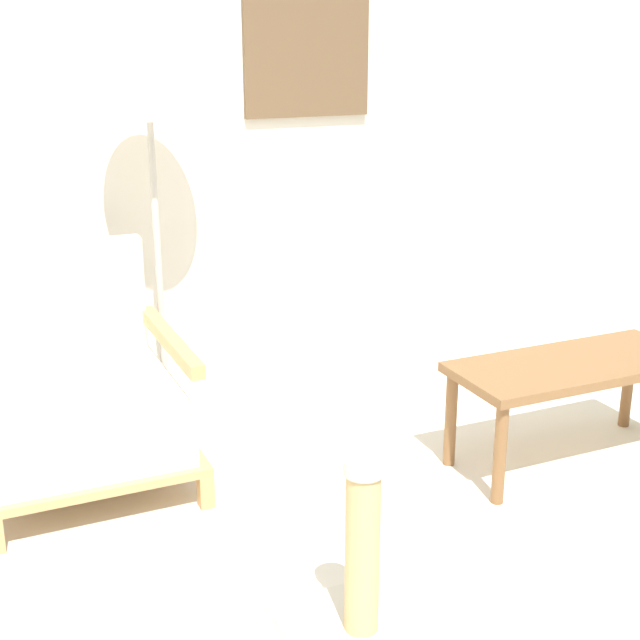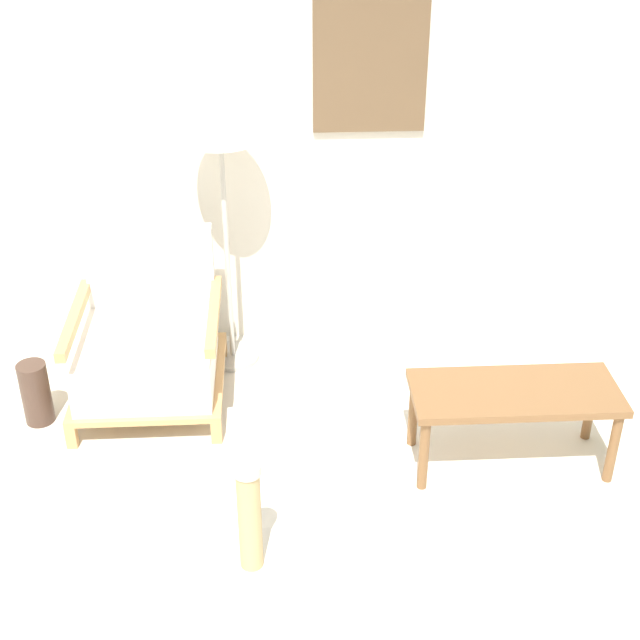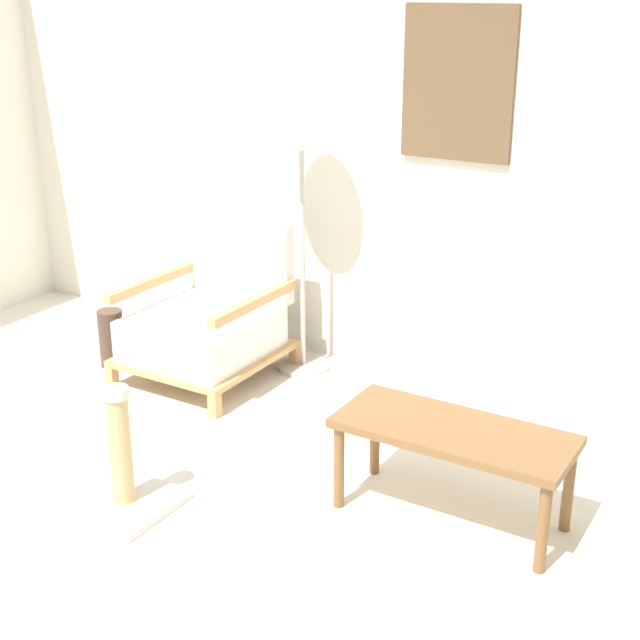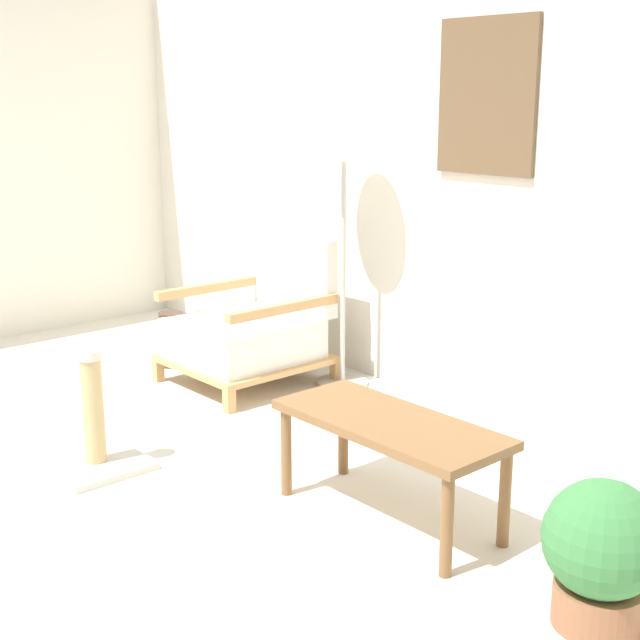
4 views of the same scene
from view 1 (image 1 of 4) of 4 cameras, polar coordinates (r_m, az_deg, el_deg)
wall_back at (r=3.74m, az=-8.94°, el=14.95°), size 8.00×0.09×2.70m
armchair at (r=3.29m, az=-15.25°, el=-4.86°), size 0.73×0.78×0.79m
floor_lamp at (r=3.44m, az=-10.88°, el=13.18°), size 0.38×0.38×1.48m
coffee_table at (r=3.38m, az=15.92°, el=-3.40°), size 0.92×0.39×0.40m
scratching_post at (r=2.44m, az=2.69°, el=-16.94°), size 0.39×0.39×0.53m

